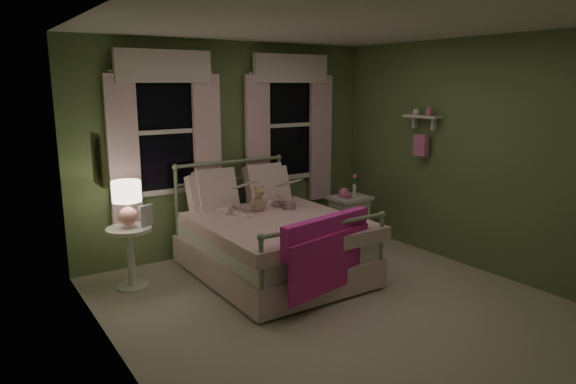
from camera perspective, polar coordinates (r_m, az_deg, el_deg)
room_shell at (r=4.73m, az=5.33°, el=2.26°), size 4.20×4.20×4.20m
bed at (r=5.71m, az=-1.94°, el=-5.44°), size 1.58×2.03×1.18m
pink_throw at (r=4.84m, az=4.47°, el=-5.92°), size 1.10×0.35×0.71m
child_left at (r=5.79m, az=-6.53°, el=0.62°), size 0.31×0.22×0.78m
child_right at (r=6.07m, az=-1.81°, el=0.81°), size 0.38×0.32×0.70m
book_left at (r=5.58m, az=-5.36°, el=0.22°), size 0.22×0.17×0.26m
book_right at (r=5.86m, az=-0.53°, el=0.43°), size 0.21×0.15×0.26m
teddy_bear at (r=5.82m, az=-3.33°, el=-0.96°), size 0.22×0.18×0.30m
nightstand_left at (r=5.56m, az=-17.12°, el=-6.09°), size 0.46×0.46×0.65m
table_lamp at (r=5.43m, az=-17.47°, el=-0.70°), size 0.29×0.29×0.46m
book_nightstand at (r=5.45m, az=-16.03°, el=-3.77°), size 0.23×0.27×0.02m
nightstand_right at (r=6.75m, az=6.87°, el=-1.32°), size 0.50×0.40×0.64m
pink_toy at (r=6.65m, az=6.27°, el=-0.12°), size 0.14×0.19×0.14m
bud_vase at (r=6.81m, az=7.41°, el=0.85°), size 0.06×0.06×0.28m
window_left at (r=6.04m, az=-13.42°, el=7.19°), size 1.34×0.13×1.96m
window_right at (r=6.82m, az=0.22°, el=8.02°), size 1.34×0.13×1.96m
wall_shelf at (r=6.51m, az=14.63°, el=6.57°), size 0.15×0.50×0.60m
framed_picture at (r=4.38m, az=-20.30°, el=3.43°), size 0.03×0.32×0.42m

